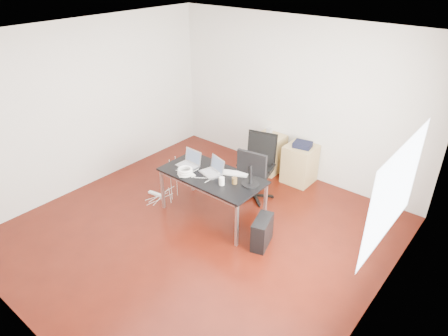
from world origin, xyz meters
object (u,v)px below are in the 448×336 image
Objects in this scene: office_chair at (258,163)px; pc_tower at (262,232)px; desk at (212,178)px; filing_cabinet_left at (269,153)px; filing_cabinet_right at (300,164)px.

office_chair is 1.38m from pc_tower.
desk reaches higher than filing_cabinet_left.
filing_cabinet_left is at bearing 97.91° from office_chair.
desk is 1.12m from pc_tower.
filing_cabinet_right is at bearing 88.06° from pc_tower.
filing_cabinet_left is 2.24m from pc_tower.
pc_tower is at bearing -65.93° from office_chair.
filing_cabinet_right is (0.51, 1.79, -0.33)m from desk.
desk is 3.56× the size of pc_tower.
pc_tower is (1.17, -1.90, -0.13)m from filing_cabinet_left.
office_chair is 1.54× the size of filing_cabinet_right.
office_chair reaches higher than pc_tower.
desk reaches higher than filing_cabinet_right.
desk is 0.96m from office_chair.
filing_cabinet_right is 1.56× the size of pc_tower.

